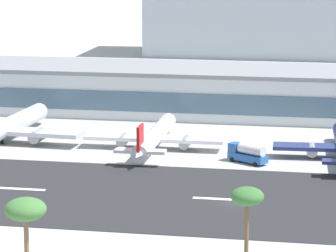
# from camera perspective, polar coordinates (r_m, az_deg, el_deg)

# --- Properties ---
(ground_plane) EXTENTS (1400.00, 1400.00, 0.00)m
(ground_plane) POSITION_cam_1_polar(r_m,az_deg,el_deg) (160.01, 4.00, -4.75)
(ground_plane) COLOR #A8A8A3
(runway_strip) EXTENTS (800.00, 42.30, 0.08)m
(runway_strip) POSITION_cam_1_polar(r_m,az_deg,el_deg) (161.95, 4.08, -4.53)
(runway_strip) COLOR #262628
(runway_strip) RESTS_ON ground_plane
(runway_centreline_dash_3) EXTENTS (12.00, 1.20, 0.01)m
(runway_centreline_dash_3) POSITION_cam_1_polar(r_m,az_deg,el_deg) (170.78, -9.43, -3.79)
(runway_centreline_dash_3) COLOR white
(runway_centreline_dash_3) RESTS_ON runway_strip
(runway_centreline_dash_4) EXTENTS (12.00, 1.20, 0.01)m
(runway_centreline_dash_4) POSITION_cam_1_polar(r_m,az_deg,el_deg) (162.07, 3.64, -4.50)
(runway_centreline_dash_4) COLOR white
(runway_centreline_dash_4) RESTS_ON runway_strip
(terminal_building) EXTENTS (198.09, 26.88, 11.90)m
(terminal_building) POSITION_cam_1_polar(r_m,az_deg,el_deg) (238.60, 1.69, 2.20)
(terminal_building) COLOR silver
(terminal_building) RESTS_ON ground_plane
(airliner_black_tail_gate_0) EXTENTS (36.15, 46.43, 9.69)m
(airliner_black_tail_gate_0) POSITION_cam_1_polar(r_m,az_deg,el_deg) (207.15, -10.13, -0.24)
(airliner_black_tail_gate_0) COLOR silver
(airliner_black_tail_gate_0) RESTS_ON ground_plane
(airliner_red_tail_gate_1) EXTENTS (30.13, 39.31, 8.20)m
(airliner_red_tail_gate_1) POSITION_cam_1_polar(r_m,az_deg,el_deg) (198.29, -0.89, -0.72)
(airliner_red_tail_gate_1) COLOR white
(airliner_red_tail_gate_1) RESTS_ON ground_plane
(service_fuel_truck_1) EXTENTS (8.55, 6.81, 3.95)m
(service_fuel_truck_1) POSITION_cam_1_polar(r_m,az_deg,el_deg) (187.66, 4.89, -1.66)
(service_fuel_truck_1) COLOR #23569E
(service_fuel_truck_1) RESTS_ON ground_plane
(palm_tree_0) EXTENTS (5.17, 5.17, 13.54)m
(palm_tree_0) POSITION_cam_1_polar(r_m,az_deg,el_deg) (115.63, -8.71, -5.22)
(palm_tree_0) COLOR brown
(palm_tree_0) RESTS_ON ground_plane
(palm_tree_2) EXTENTS (4.42, 4.42, 12.59)m
(palm_tree_2) POSITION_cam_1_polar(r_m,az_deg,el_deg) (123.03, 4.87, -4.49)
(palm_tree_2) COLOR brown
(palm_tree_2) RESTS_ON ground_plane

